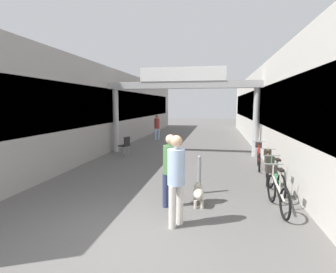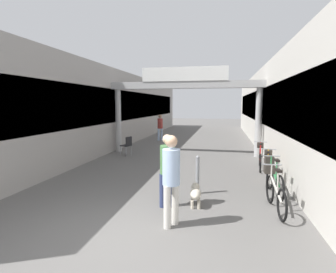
{
  "view_description": "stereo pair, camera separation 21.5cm",
  "coord_description": "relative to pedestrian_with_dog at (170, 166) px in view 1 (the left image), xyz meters",
  "views": [
    {
      "loc": [
        1.58,
        -4.03,
        2.37
      ],
      "look_at": [
        0.0,
        4.53,
        1.3
      ],
      "focal_mm": 28.0,
      "sensor_mm": 36.0,
      "label": 1
    },
    {
      "loc": [
        1.79,
        -3.99,
        2.37
      ],
      "look_at": [
        0.0,
        4.53,
        1.3
      ],
      "focal_mm": 28.0,
      "sensor_mm": 36.0,
      "label": 2
    }
  ],
  "objects": [
    {
      "name": "bicycle_red_farthest",
      "position": [
        2.61,
        4.29,
        -0.53
      ],
      "size": [
        0.46,
        1.69,
        0.98
      ],
      "color": "black",
      "rests_on": "ground_plane"
    },
    {
      "name": "arcade_sign_gateway",
      "position": [
        -0.57,
        6.54,
        1.9
      ],
      "size": [
        7.4,
        0.47,
        4.07
      ],
      "color": "#B2B2B2",
      "rests_on": "ground_plane"
    },
    {
      "name": "bollard_post_metal",
      "position": [
        0.6,
        1.03,
        -0.45
      ],
      "size": [
        0.1,
        0.1,
        1.03
      ],
      "color": "gray",
      "rests_on": "ground_plane"
    },
    {
      "name": "pedestrian_companion",
      "position": [
        0.28,
        -0.95,
        0.06
      ],
      "size": [
        0.46,
        0.46,
        1.79
      ],
      "color": "silver",
      "rests_on": "ground_plane"
    },
    {
      "name": "pedestrian_carrying_crate",
      "position": [
        -2.82,
        10.96,
        0.01
      ],
      "size": [
        0.48,
        0.48,
        1.71
      ],
      "color": "#A5BFE0",
      "rests_on": "ground_plane"
    },
    {
      "name": "dog_on_leash",
      "position": [
        0.63,
        0.21,
        -0.67
      ],
      "size": [
        0.32,
        0.67,
        0.48
      ],
      "color": "beige",
      "rests_on": "ground_plane"
    },
    {
      "name": "storefront_left",
      "position": [
        -5.66,
        9.24,
        1.12
      ],
      "size": [
        3.0,
        26.0,
        4.18
      ],
      "color": "#9E9993",
      "rests_on": "ground_plane"
    },
    {
      "name": "bicycle_silver_nearest",
      "position": [
        2.4,
        0.35,
        -0.53
      ],
      "size": [
        0.46,
        1.69,
        0.98
      ],
      "color": "black",
      "rests_on": "ground_plane"
    },
    {
      "name": "bicycle_green_second",
      "position": [
        2.58,
        1.46,
        -0.53
      ],
      "size": [
        0.46,
        1.69,
        0.98
      ],
      "color": "black",
      "rests_on": "ground_plane"
    },
    {
      "name": "storefront_right",
      "position": [
        4.53,
        9.24,
        1.12
      ],
      "size": [
        3.0,
        26.0,
        4.18
      ],
      "color": "beige",
      "rests_on": "ground_plane"
    },
    {
      "name": "bicycle_orange_third",
      "position": [
        2.61,
        2.61,
        -0.53
      ],
      "size": [
        0.47,
        1.68,
        0.98
      ],
      "color": "black",
      "rests_on": "ground_plane"
    },
    {
      "name": "pedestrian_with_dog",
      "position": [
        0.0,
        0.0,
        0.0
      ],
      "size": [
        0.47,
        0.47,
        1.69
      ],
      "color": "navy",
      "rests_on": "ground_plane"
    },
    {
      "name": "cafe_chair_black_nearer",
      "position": [
        -3.1,
        5.59,
        -0.43
      ],
      "size": [
        0.51,
        0.51,
        0.89
      ],
      "color": "gray",
      "rests_on": "ground_plane"
    },
    {
      "name": "ground_plane",
      "position": [
        -0.57,
        -1.76,
        -0.97
      ],
      "size": [
        80.0,
        80.0,
        0.0
      ],
      "primitive_type": "plane",
      "color": "#605E5B"
    }
  ]
}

